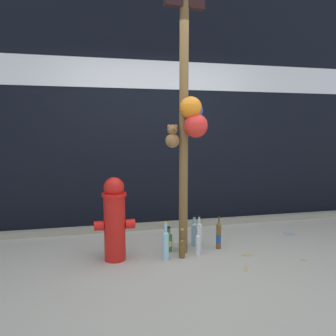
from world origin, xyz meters
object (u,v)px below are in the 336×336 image
at_px(bottle_3, 199,235).
at_px(bottle_6, 169,241).
at_px(fire_hydrant, 115,218).
at_px(memorial_post, 188,100).
at_px(bottle_2, 182,247).
at_px(bottle_1, 219,236).
at_px(bottle_7, 166,244).
at_px(bottle_0, 183,239).
at_px(bottle_4, 198,244).
at_px(bottle_5, 194,233).

bearing_deg(bottle_3, bottle_6, 179.07).
bearing_deg(bottle_6, fire_hydrant, -169.53).
relative_size(memorial_post, bottle_2, 9.41).
relative_size(bottle_1, bottle_7, 0.93).
xyz_separation_m(memorial_post, bottle_7, (-0.27, -0.12, -1.51)).
bearing_deg(bottle_0, bottle_3, -5.49).
distance_m(bottle_2, bottle_4, 0.19).
distance_m(bottle_2, bottle_5, 0.40).
xyz_separation_m(bottle_1, bottle_7, (-0.67, -0.18, 0.02)).
bearing_deg(fire_hydrant, bottle_0, 9.16).
height_order(bottle_4, bottle_5, bottle_5).
xyz_separation_m(bottle_1, bottle_2, (-0.48, -0.17, -0.03)).
distance_m(bottle_1, bottle_4, 0.32).
bearing_deg(bottle_6, bottle_4, -32.40).
relative_size(bottle_4, bottle_5, 0.94).
distance_m(memorial_post, bottle_3, 1.53).
xyz_separation_m(bottle_3, bottle_5, (-0.02, 0.11, -0.01)).
bearing_deg(bottle_7, bottle_4, 7.26).
bearing_deg(bottle_3, bottle_0, 174.51).
bearing_deg(fire_hydrant, bottle_3, 6.31).
xyz_separation_m(bottle_0, bottle_6, (-0.17, -0.01, -0.01)).
distance_m(bottle_0, bottle_6, 0.17).
height_order(fire_hydrant, bottle_4, fire_hydrant).
distance_m(fire_hydrant, bottle_7, 0.60).
xyz_separation_m(bottle_5, bottle_7, (-0.42, -0.33, 0.02)).
bearing_deg(bottle_2, bottle_1, 19.33).
height_order(bottle_0, bottle_3, bottle_3).
bearing_deg(bottle_7, bottle_1, 15.11).
xyz_separation_m(memorial_post, bottle_4, (0.11, -0.07, -1.55)).
xyz_separation_m(bottle_0, bottle_1, (0.41, -0.06, 0.02)).
xyz_separation_m(bottle_0, bottle_4, (0.12, -0.19, 0.00)).
bearing_deg(memorial_post, bottle_2, -126.60).
distance_m(memorial_post, bottle_5, 1.55).
height_order(fire_hydrant, bottle_6, fire_hydrant).
relative_size(fire_hydrant, bottle_1, 2.31).
height_order(memorial_post, bottle_4, memorial_post).
bearing_deg(bottle_4, bottle_3, 68.36).
distance_m(fire_hydrant, bottle_4, 0.95).
distance_m(bottle_2, bottle_6, 0.24).
bearing_deg(bottle_6, bottle_2, -66.38).
height_order(bottle_2, bottle_3, bottle_3).
height_order(bottle_0, bottle_5, bottle_5).
xyz_separation_m(bottle_1, bottle_4, (-0.29, -0.13, -0.02)).
xyz_separation_m(bottle_1, bottle_6, (-0.58, 0.05, -0.03)).
bearing_deg(bottle_6, bottle_0, 4.29).
bearing_deg(bottle_4, bottle_2, -168.89).
xyz_separation_m(bottle_2, bottle_4, (0.19, 0.04, 0.01)).
bearing_deg(bottle_6, bottle_7, -110.72).
height_order(fire_hydrant, bottle_7, fire_hydrant).
xyz_separation_m(bottle_4, bottle_5, (0.05, 0.28, 0.03)).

